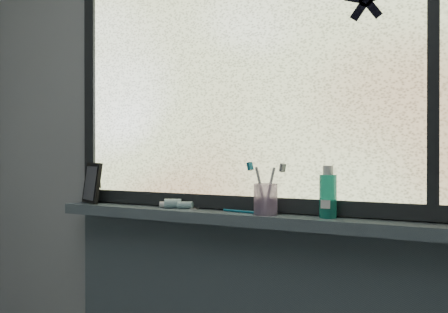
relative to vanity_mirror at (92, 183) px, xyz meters
name	(u,v)px	position (x,y,z in m)	size (l,w,h in m)	color
wall_back	(257,148)	(0.73, 0.07, 0.14)	(3.00, 0.01, 2.50)	#9EA3A8
windowsill	(248,219)	(0.73, 0.00, -0.11)	(1.62, 0.14, 0.04)	#495861
window_pane	(254,70)	(0.73, 0.05, 0.42)	(1.50, 0.01, 1.00)	silver
frame_bottom	(253,203)	(0.73, 0.04, -0.06)	(1.60, 0.03, 0.05)	black
frame_left	(91,84)	(-0.05, 0.04, 0.42)	(0.05, 0.03, 1.10)	black
frame_mullion	(434,54)	(1.33, 0.04, 0.42)	(0.04, 0.03, 1.00)	black
starfish_sticker	(366,0)	(1.13, 0.04, 0.61)	(0.15, 0.02, 0.15)	black
vanity_mirror	(92,183)	(0.00, 0.00, 0.00)	(0.14, 0.07, 0.17)	black
toothpaste_tube	(177,204)	(0.43, 0.00, -0.07)	(0.20, 0.04, 0.04)	silver
toothbrush_cup	(266,199)	(0.81, -0.02, -0.03)	(0.08, 0.08, 0.11)	#BA95C5
toothbrush_lying	(243,211)	(0.71, -0.01, -0.08)	(0.21, 0.02, 0.01)	#0D5979
mouthwash_bottle	(328,192)	(1.02, 0.00, 0.00)	(0.06, 0.06, 0.14)	teal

